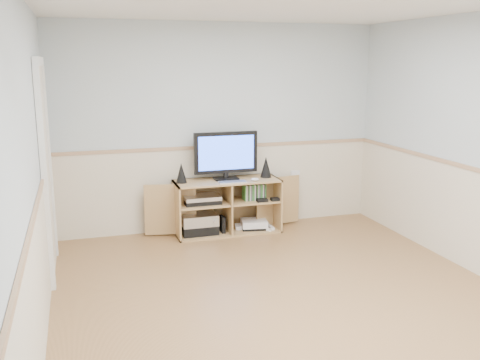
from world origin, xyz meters
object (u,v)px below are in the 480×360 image
object	(u,v)px
monitor	(226,154)
game_consoles	(253,224)
media_cabinet	(226,205)
keyboard	(232,182)

from	to	relation	value
monitor	game_consoles	world-z (taller)	monitor
monitor	game_consoles	distance (m)	0.95
media_cabinet	keyboard	xyz separation A→B (m)	(0.03, -0.20, 0.32)
media_cabinet	monitor	world-z (taller)	monitor
monitor	game_consoles	size ratio (longest dim) A/B	1.68
media_cabinet	game_consoles	distance (m)	0.42
media_cabinet	monitor	xyz separation A→B (m)	(0.00, -0.01, 0.63)
media_cabinet	keyboard	size ratio (longest dim) A/B	6.08
media_cabinet	monitor	size ratio (longest dim) A/B	2.55
media_cabinet	game_consoles	size ratio (longest dim) A/B	4.29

